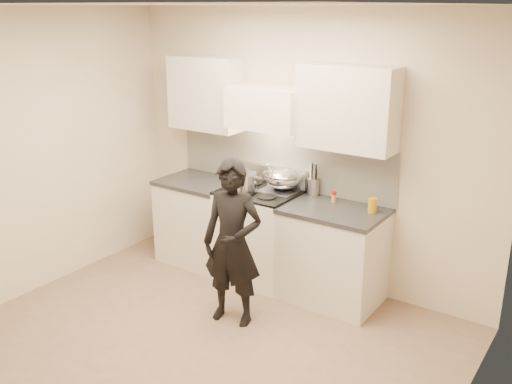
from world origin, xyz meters
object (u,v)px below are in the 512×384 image
counter_right (333,254)px  utensil_crock (313,185)px  person (233,243)px  stove (260,234)px  wok (283,178)px

counter_right → utensil_crock: 0.71m
utensil_crock → person: bearing=-99.7°
utensil_crock → person: person is taller
counter_right → utensil_crock: bearing=146.7°
counter_right → utensil_crock: utensil_crock is taller
stove → wok: (0.18, 0.14, 0.59)m
wok → utensil_crock: wok is taller
wok → person: 1.04m
wok → utensil_crock: 0.31m
utensil_crock → stove: bearing=-152.9°
counter_right → wok: (-0.65, 0.14, 0.61)m
utensil_crock → wok: bearing=-161.9°
stove → person: bearing=-71.5°
stove → utensil_crock: size_ratio=3.01×
stove → wok: size_ratio=1.97×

